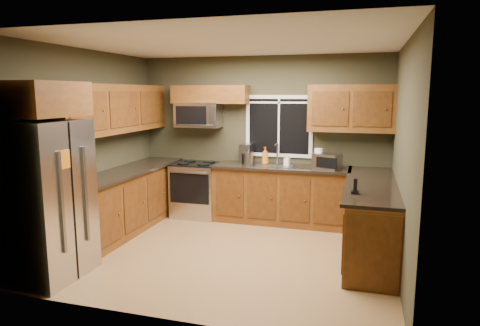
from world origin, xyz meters
The scene contains 28 objects.
floor centered at (0.00, 0.00, 0.00)m, with size 4.20×4.20×0.00m, color olive.
ceiling centered at (0.00, 0.00, 2.70)m, with size 4.20×4.20×0.00m, color white.
back_wall centered at (0.00, 1.80, 1.35)m, with size 4.20×4.20×0.00m, color #383623.
front_wall centered at (0.00, -1.80, 1.35)m, with size 4.20×4.20×0.00m, color #383623.
left_wall centered at (-2.10, 0.00, 1.35)m, with size 3.60×3.60×0.00m, color #383623.
right_wall centered at (2.10, 0.00, 1.35)m, with size 3.60×3.60×0.00m, color #383623.
window centered at (0.30, 1.78, 1.55)m, with size 1.12×0.03×1.02m.
base_cabinets_left centered at (-1.80, 0.48, 0.45)m, with size 0.60×2.65×0.90m, color brown.
countertop_left centered at (-1.78, 0.48, 0.92)m, with size 0.65×2.65×0.04m, color black.
base_cabinets_back centered at (0.42, 1.50, 0.45)m, with size 2.17×0.60×0.90m, color brown.
countertop_back centered at (0.42, 1.48, 0.92)m, with size 2.17×0.65×0.04m, color black.
base_cabinets_peninsula centered at (1.80, 0.54, 0.45)m, with size 0.60×2.52×0.90m.
countertop_peninsula centered at (1.78, 0.55, 0.92)m, with size 0.65×2.50×0.04m, color black.
upper_cabinets_left centered at (-1.94, 0.48, 1.86)m, with size 0.33×2.65×0.72m, color brown.
upper_cabinets_back_left centered at (-0.85, 1.64, 2.07)m, with size 1.30×0.33×0.30m, color brown.
upper_cabinets_back_right centered at (1.45, 1.64, 1.86)m, with size 1.30×0.33×0.72m, color brown.
upper_cabinet_over_fridge centered at (-1.74, -1.30, 2.03)m, with size 0.72×0.90×0.38m, color brown.
refrigerator centered at (-1.74, -1.30, 0.90)m, with size 0.74×0.90×1.80m.
range centered at (-1.05, 1.47, 0.47)m, with size 0.76×0.69×0.94m.
microwave centered at (-1.05, 1.61, 1.73)m, with size 0.76×0.41×0.42m.
sink centered at (0.30, 1.49, 0.95)m, with size 0.60×0.42×0.36m.
toaster_oven centered at (1.13, 1.40, 1.06)m, with size 0.46×0.42×0.24m.
coffee_maker centered at (-0.21, 1.62, 1.09)m, with size 0.20×0.27×0.32m.
kettle centered at (-0.12, 1.41, 1.06)m, with size 0.18×0.18×0.26m.
paper_towel_roll centered at (0.99, 1.53, 1.09)m, with size 0.16×0.16×0.33m.
soap_bottle_a centered at (0.12, 1.57, 1.08)m, with size 0.11×0.11×0.28m, color orange.
soap_bottle_b centered at (0.49, 1.53, 1.03)m, with size 0.08×0.08×0.18m, color white.
cordless_phone centered at (1.59, -0.17, 0.99)m, with size 0.09×0.09×0.18m.
Camera 1 is at (1.67, -5.17, 2.10)m, focal length 32.00 mm.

